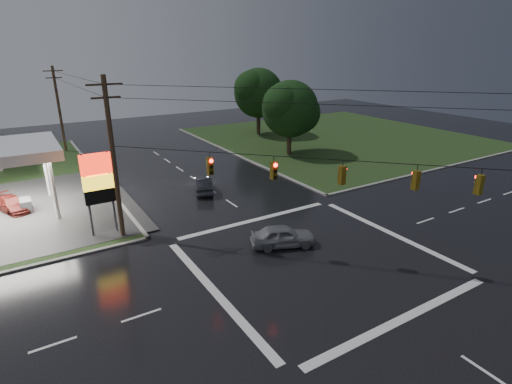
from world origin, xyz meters
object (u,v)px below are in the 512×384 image
utility_pole_n (59,108)px  tree_ne_near (291,109)px  car_north (203,185)px  utility_pole_nw (113,158)px  car_crossing (283,236)px  car_pump (12,204)px  pylon_sign (98,181)px  tree_ne_far (259,93)px

utility_pole_n → tree_ne_near: size_ratio=1.17×
car_north → utility_pole_nw: bearing=51.8°
tree_ne_near → car_crossing: size_ratio=2.09×
utility_pole_n → car_pump: utility_pole_n is taller
pylon_sign → car_crossing: size_ratio=1.40×
tree_ne_far → car_crossing: bearing=-119.5°
pylon_sign → utility_pole_n: bearing=87.9°
utility_pole_nw → utility_pole_n: utility_pole_nw is taller
utility_pole_n → car_north: (8.65, -23.12, -4.77)m
utility_pole_n → car_crossing: bearing=-76.2°
utility_pole_n → car_north: bearing=-69.5°
tree_ne_near → car_north: size_ratio=2.13×
utility_pole_nw → car_crossing: bearing=-39.0°
tree_ne_far → car_pump: tree_ne_far is taller
pylon_sign → tree_ne_far: size_ratio=0.61×
utility_pole_n → car_pump: size_ratio=2.49×
tree_ne_far → car_pump: size_ratio=2.32×
utility_pole_nw → tree_ne_near: 26.74m
tree_ne_near → pylon_sign: bearing=-155.0°
pylon_sign → car_pump: size_ratio=1.42×
car_north → car_crossing: size_ratio=0.98×
tree_ne_far → tree_ne_near: bearing=-104.1°
car_north → car_pump: car_north is taller
utility_pole_n → tree_ne_far: utility_pole_n is taller
car_north → pylon_sign: bearing=44.3°
utility_pole_nw → utility_pole_n: (0.00, 28.50, -0.25)m
pylon_sign → tree_ne_far: tree_ne_far is taller
tree_ne_near → car_crossing: (-14.88, -19.60, -4.83)m
car_pump → utility_pole_n: bearing=47.4°
pylon_sign → utility_pole_nw: 2.22m
car_north → utility_pole_n: bearing=-49.6°
car_pump → tree_ne_near: bearing=-17.9°
car_north → car_pump: size_ratio=1.00×
pylon_sign → car_crossing: 13.11m
tree_ne_far → car_crossing: size_ratio=2.29×
utility_pole_n → car_north: 25.14m
utility_pole_n → tree_ne_near: (23.64, -16.01, 0.09)m
car_north → car_pump: bearing=5.1°
utility_pole_nw → tree_ne_near: size_ratio=1.22×
utility_pole_n → tree_ne_far: 26.96m
tree_ne_near → car_pump: size_ratio=2.13×
tree_ne_far → car_crossing: tree_ne_far is taller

